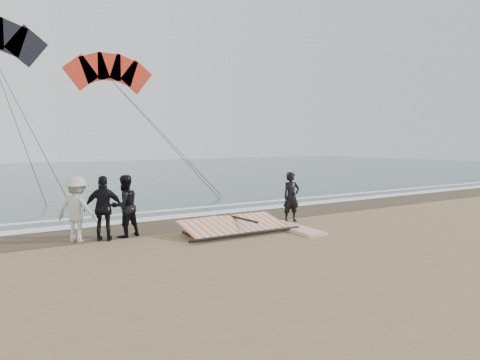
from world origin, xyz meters
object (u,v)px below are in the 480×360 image
object	(u,v)px
board_cream	(232,223)
sail_rig	(230,227)
board_white	(294,228)
man_main	(291,197)

from	to	relation	value
board_cream	sail_rig	xyz separation A→B (m)	(-0.94, -1.29, 0.14)
board_white	board_cream	xyz separation A→B (m)	(-1.14, 2.04, 0.00)
board_white	sail_rig	world-z (taller)	sail_rig
board_cream	sail_rig	size ratio (longest dim) A/B	0.66
board_white	board_cream	world-z (taller)	board_cream
man_main	board_cream	distance (m)	2.38
board_white	sail_rig	bearing A→B (deg)	166.52
board_cream	sail_rig	world-z (taller)	sail_rig
man_main	board_cream	size ratio (longest dim) A/B	0.68
board_cream	sail_rig	bearing A→B (deg)	-136.54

